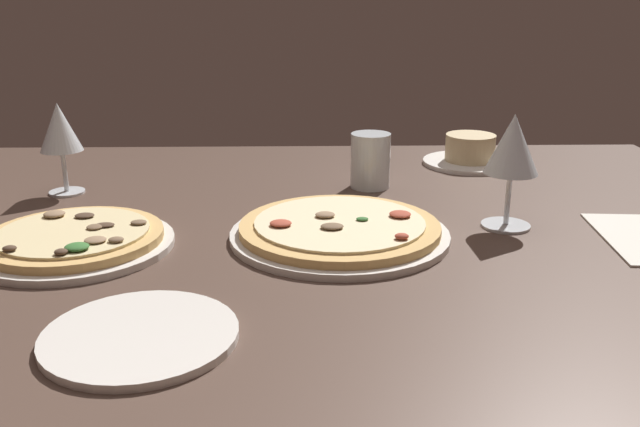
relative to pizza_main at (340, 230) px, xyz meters
The scene contains 8 objects.
dining_table 7.75cm from the pizza_main, 141.03° to the left, with size 150.00×110.00×4.00cm, color brown.
pizza_main is the anchor object (origin of this frame).
pizza_side 36.56cm from the pizza_main, behind, with size 26.88×26.88×3.37cm.
ramekin_on_saucer 50.74cm from the pizza_main, 56.25° to the left, with size 18.48×18.48×6.06cm.
wine_glass_far 27.64cm from the pizza_main, 10.85° to the left, with size 7.87×7.87×16.91cm.
wine_glass_near 52.68cm from the pizza_main, 152.93° to the left, with size 7.09×7.09×15.67cm.
water_glass 27.24cm from the pizza_main, 75.66° to the left, with size 6.99×6.99×9.67cm.
side_plate 36.30cm from the pizza_main, 126.72° to the right, with size 19.96×19.96×0.90cm, color silver.
Camera 1 is at (0.58, -96.50, 38.17)cm, focal length 38.79 mm.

